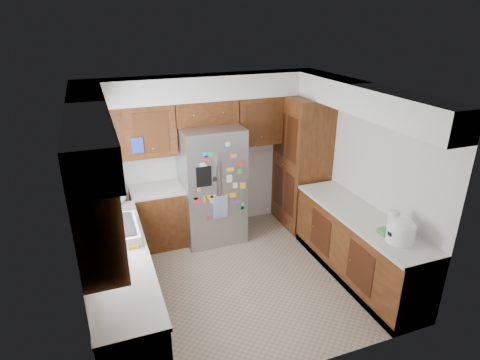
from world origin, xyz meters
The scene contains 12 objects.
floor centered at (0.00, 0.00, 0.00)m, with size 3.60×3.60×0.00m, color tan.
room_shell centered at (-0.11, 0.36, 1.82)m, with size 3.64×3.24×2.52m.
left_counter_run centered at (-1.36, 0.03, 0.43)m, with size 1.36×3.20×0.92m.
right_counter_run centered at (1.50, -0.47, 0.42)m, with size 0.63×2.25×0.92m.
pantry centered at (1.50, 1.15, 1.07)m, with size 0.60×0.90×2.15m, color #3A1F0B.
fridge centered at (0.00, 1.20, 0.90)m, with size 0.90×0.79×1.80m.
bridge_cabinet centered at (0.00, 1.43, 1.98)m, with size 0.96×0.34×0.35m, color #3A1F0B.
fridge_top_items centered at (-0.04, 1.41, 2.27)m, with size 0.48×0.35×0.25m.
sink_assembly centered at (-1.50, 0.10, 0.99)m, with size 0.52×0.73×0.37m.
left_counter_clutter centered at (-1.46, 0.81, 1.05)m, with size 0.35×0.84×0.38m.
rice_cooker centered at (1.50, -1.16, 1.06)m, with size 0.32×0.31×0.28m.
paper_towel centered at (1.55, -0.96, 1.06)m, with size 0.12×0.12×0.28m, color white.
Camera 1 is at (-1.57, -4.19, 3.29)m, focal length 30.00 mm.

